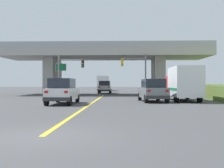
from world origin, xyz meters
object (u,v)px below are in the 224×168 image
Objects in this scene: suv_lead at (63,91)px; traffic_signal_farside at (68,70)px; suv_crossing at (153,90)px; highway_sign at (61,71)px; semi_truck_distant at (103,83)px; box_truck at (183,83)px; sedan_oncoming at (105,87)px; traffic_signal_nearside at (137,69)px.

traffic_signal_farside reaches higher than suv_lead.
suv_crossing is 1.07× the size of highway_sign.
semi_truck_distant is (2.75, 25.98, -1.66)m from traffic_signal_farside.
suv_lead is 13.15m from traffic_signal_farside.
suv_crossing is 13.94m from traffic_signal_farside.
box_truck reaches higher than sedan_oncoming.
traffic_signal_farside is 1.16× the size of highway_sign.
suv_crossing and sedan_oncoming have the same top height.
sedan_oncoming is 9.81m from highway_sign.
traffic_signal_farside is 0.74× the size of semi_truck_distant.
traffic_signal_farside reaches higher than sedan_oncoming.
box_truck is 0.93× the size of semi_truck_distant.
traffic_signal_nearside is (6.60, 13.40, 2.44)m from suv_lead.
semi_truck_distant is (-6.01, 25.35, -1.78)m from traffic_signal_nearside.
traffic_signal_farside reaches higher than highway_sign.
box_truck is at bearing -74.30° from semi_truck_distant.
highway_sign is 23.77m from semi_truck_distant.
sedan_oncoming is at bearing 115.63° from traffic_signal_nearside.
traffic_signal_farside is 3.00m from highway_sign.
suv_lead is at bearing -163.50° from suv_crossing.
box_truck is 10.24m from traffic_signal_nearside.
semi_truck_distant is at bearing 79.83° from highway_sign.
traffic_signal_farside reaches higher than box_truck.
box_truck is at bearing 21.33° from suv_lead.
sedan_oncoming is at bearing 54.93° from highway_sign.
traffic_signal_nearside is 26.12m from semi_truck_distant.
traffic_signal_nearside is 1.20× the size of highway_sign.
traffic_signal_nearside is at bearing 111.83° from box_truck.
highway_sign is at bearing 168.88° from traffic_signal_nearside.
suv_lead is at bearing -80.42° from traffic_signal_farside.
sedan_oncoming is 0.66× the size of semi_truck_distant.
suv_crossing is at bearing -48.64° from highway_sign.
suv_lead is 0.68× the size of semi_truck_distant.
suv_crossing is 36.50m from semi_truck_distant.
semi_truck_distant is at bearing 103.33° from traffic_signal_nearside.
traffic_signal_nearside is (-3.75, 9.35, 1.83)m from box_truck.
suv_lead is at bearing -76.87° from highway_sign.
suv_lead is 11.13m from box_truck.
traffic_signal_nearside reaches higher than traffic_signal_farside.
highway_sign is at bearing -125.07° from sedan_oncoming.
traffic_signal_farside is at bearing 145.09° from box_truck.
traffic_signal_nearside reaches higher than semi_truck_distant.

